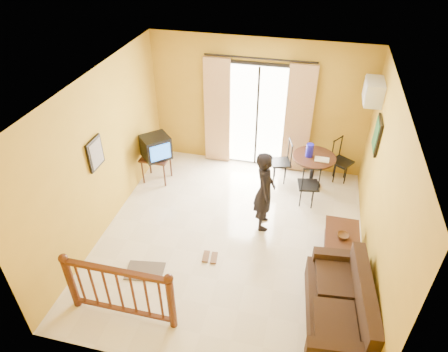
% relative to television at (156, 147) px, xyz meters
% --- Properties ---
extents(ground, '(5.00, 5.00, 0.00)m').
position_rel_television_xyz_m(ground, '(1.87, -1.36, -0.80)').
color(ground, beige).
rests_on(ground, ground).
extents(room_shell, '(5.00, 5.00, 5.00)m').
position_rel_television_xyz_m(room_shell, '(1.87, -1.36, 0.90)').
color(room_shell, white).
rests_on(room_shell, ground).
extents(balcony_door, '(2.25, 0.14, 2.46)m').
position_rel_television_xyz_m(balcony_door, '(1.87, 1.07, 0.38)').
color(balcony_door, black).
rests_on(balcony_door, ground).
extents(tv_table, '(0.57, 0.47, 0.57)m').
position_rel_television_xyz_m(tv_table, '(-0.03, 0.00, -0.31)').
color(tv_table, black).
rests_on(tv_table, ground).
extents(television, '(0.70, 0.70, 0.47)m').
position_rel_television_xyz_m(television, '(0.00, 0.00, 0.00)').
color(television, black).
rests_on(television, tv_table).
extents(picture_left, '(0.05, 0.42, 0.52)m').
position_rel_television_xyz_m(picture_left, '(-0.35, -1.56, 0.75)').
color(picture_left, black).
rests_on(picture_left, room_shell).
extents(dining_table, '(0.86, 0.86, 0.71)m').
position_rel_television_xyz_m(dining_table, '(3.13, 0.54, -0.24)').
color(dining_table, black).
rests_on(dining_table, ground).
extents(water_jug, '(0.14, 0.14, 0.27)m').
position_rel_television_xyz_m(water_jug, '(3.02, 0.52, 0.04)').
color(water_jug, '#1512AE').
rests_on(water_jug, dining_table).
extents(serving_tray, '(0.29, 0.19, 0.02)m').
position_rel_television_xyz_m(serving_tray, '(3.28, 0.44, -0.08)').
color(serving_tray, '#EEE4CB').
rests_on(serving_tray, dining_table).
extents(dining_chairs, '(1.75, 1.48, 0.95)m').
position_rel_television_xyz_m(dining_chairs, '(3.09, 0.45, -0.80)').
color(dining_chairs, black).
rests_on(dining_chairs, ground).
extents(air_conditioner, '(0.31, 0.60, 0.40)m').
position_rel_television_xyz_m(air_conditioner, '(3.96, 0.59, 1.35)').
color(air_conditioner, silver).
rests_on(air_conditioner, room_shell).
extents(botanical_print, '(0.05, 0.50, 0.60)m').
position_rel_television_xyz_m(botanical_print, '(4.08, -0.06, 0.85)').
color(botanical_print, black).
rests_on(botanical_print, room_shell).
extents(coffee_table, '(0.55, 0.99, 0.44)m').
position_rel_television_xyz_m(coffee_table, '(3.72, -1.38, -0.51)').
color(coffee_table, black).
rests_on(coffee_table, ground).
extents(bowl, '(0.23, 0.23, 0.06)m').
position_rel_television_xyz_m(bowl, '(3.72, -1.38, -0.34)').
color(bowl, '#54351D').
rests_on(bowl, coffee_table).
extents(sofa, '(0.95, 1.79, 0.82)m').
position_rel_television_xyz_m(sofa, '(3.72, -2.64, -0.50)').
color(sofa, black).
rests_on(sofa, ground).
extents(standing_person, '(0.46, 0.62, 1.53)m').
position_rel_television_xyz_m(standing_person, '(2.35, -0.89, -0.04)').
color(standing_person, black).
rests_on(standing_person, ground).
extents(stair_balustrade, '(1.63, 0.13, 1.04)m').
position_rel_television_xyz_m(stair_balustrade, '(0.72, -3.26, -0.24)').
color(stair_balustrade, '#471E0F').
rests_on(stair_balustrade, ground).
extents(doormat, '(0.65, 0.49, 0.02)m').
position_rel_television_xyz_m(doormat, '(0.69, -2.44, -0.79)').
color(doormat, '#574C45').
rests_on(doormat, ground).
extents(sandals, '(0.27, 0.26, 0.03)m').
position_rel_television_xyz_m(sandals, '(1.63, -1.92, -0.79)').
color(sandals, '#54351D').
rests_on(sandals, ground).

